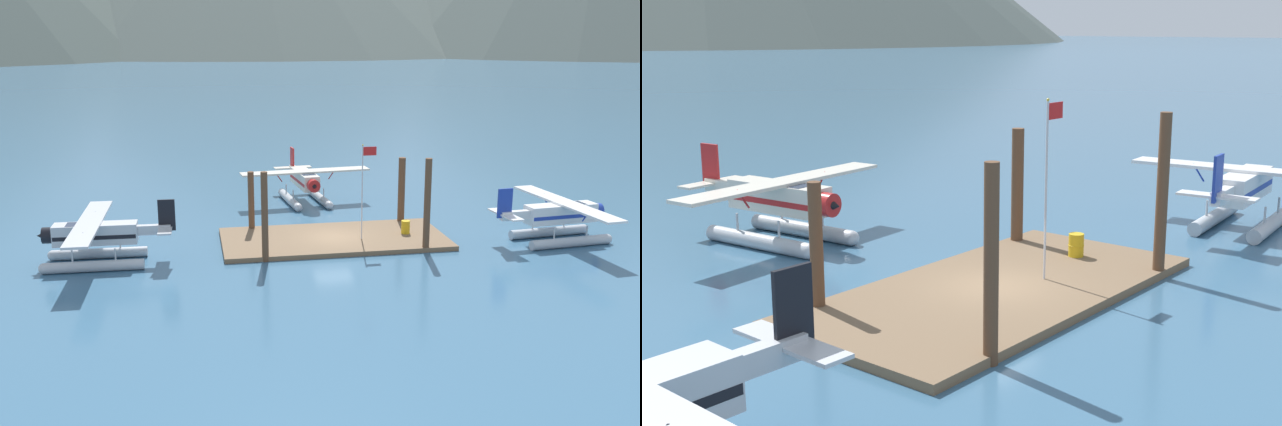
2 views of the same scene
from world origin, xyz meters
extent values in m
plane|color=#38607F|center=(0.00, 0.00, 0.00)|extent=(1200.00, 1200.00, 0.00)
cube|color=brown|center=(0.00, 0.00, 0.15)|extent=(14.73, 7.12, 0.30)
cylinder|color=brown|center=(-4.90, -3.44, 2.75)|extent=(0.41, 0.41, 5.50)
cylinder|color=brown|center=(5.24, -3.32, 2.98)|extent=(0.42, 0.42, 5.96)
cylinder|color=brown|center=(-5.13, 3.16, 2.12)|extent=(0.42, 0.42, 4.24)
cylinder|color=brown|center=(5.52, 3.14, 2.44)|extent=(0.49, 0.49, 4.88)
cylinder|color=silver|center=(1.70, -0.76, 3.37)|extent=(0.08, 0.08, 6.13)
cube|color=red|center=(2.15, -0.76, 6.08)|extent=(0.90, 0.03, 0.56)
sphere|color=gold|center=(1.70, -0.76, 6.48)|extent=(0.10, 0.10, 0.10)
cylinder|color=gold|center=(4.89, -0.08, 0.74)|extent=(0.58, 0.58, 0.88)
torus|color=gold|center=(4.89, -0.08, 0.74)|extent=(0.62, 0.62, 0.04)
cylinder|color=#B7BABF|center=(1.11, 11.30, 0.32)|extent=(1.17, 5.64, 0.64)
sphere|color=#B7BABF|center=(1.38, 8.51, 0.32)|extent=(0.64, 0.64, 0.64)
cylinder|color=#B7BABF|center=(-1.38, 11.06, 0.32)|extent=(1.17, 5.64, 0.64)
sphere|color=#B7BABF|center=(-1.11, 8.27, 0.32)|extent=(0.64, 0.64, 0.64)
cylinder|color=#B7BABF|center=(1.23, 10.10, 0.99)|extent=(0.10, 0.10, 0.70)
cylinder|color=#B7BABF|center=(1.00, 12.49, 0.99)|extent=(0.10, 0.10, 0.70)
cylinder|color=#B7BABF|center=(-1.26, 9.86, 0.99)|extent=(0.10, 0.10, 0.70)
cylinder|color=#B7BABF|center=(-1.49, 12.25, 0.99)|extent=(0.10, 0.10, 0.70)
cube|color=silver|center=(-0.13, 11.18, 1.94)|extent=(1.69, 4.90, 1.20)
cube|color=#B21E1E|center=(-0.13, 11.18, 1.84)|extent=(1.70, 4.80, 0.24)
cube|color=#283347|center=(-0.03, 10.10, 2.27)|extent=(1.15, 1.20, 0.56)
cube|color=silver|center=(-0.10, 10.88, 2.61)|extent=(10.49, 2.39, 0.14)
cylinder|color=#B21E1E|center=(2.09, 11.09, 2.27)|extent=(0.63, 0.14, 0.84)
cylinder|color=#B21E1E|center=(-2.29, 10.67, 2.27)|extent=(0.63, 0.14, 0.84)
cylinder|color=#B21E1E|center=(0.13, 8.49, 1.94)|extent=(1.01, 0.69, 0.96)
cone|color=black|center=(0.17, 8.04, 1.94)|extent=(0.39, 0.38, 0.36)
cube|color=silver|center=(-0.44, 14.41, 2.04)|extent=(0.65, 2.23, 0.56)
cube|color=#B21E1E|center=(-0.53, 15.31, 2.89)|extent=(0.22, 1.01, 1.90)
cube|color=silver|center=(-0.52, 15.21, 2.14)|extent=(3.26, 1.10, 0.10)
cylinder|color=#B7BABF|center=(14.44, -1.56, 0.32)|extent=(5.64, 1.19, 0.64)
sphere|color=#B7BABF|center=(17.22, -1.28, 0.32)|extent=(0.64, 0.64, 0.64)
cylinder|color=#B7BABF|center=(14.68, -4.05, 0.32)|extent=(5.64, 1.19, 0.64)
cylinder|color=#B7BABF|center=(15.63, -1.44, 0.99)|extent=(0.10, 0.10, 0.70)
cylinder|color=#B7BABF|center=(13.24, -1.68, 0.99)|extent=(0.10, 0.10, 0.70)
cylinder|color=#B7BABF|center=(15.88, -3.93, 0.99)|extent=(0.10, 0.10, 0.70)
cylinder|color=#B7BABF|center=(13.49, -4.17, 0.99)|extent=(0.10, 0.10, 0.70)
cube|color=white|center=(14.56, -2.80, 1.94)|extent=(4.90, 1.71, 1.20)
cube|color=#1E389E|center=(14.56, -2.80, 1.84)|extent=(4.81, 1.72, 0.24)
cube|color=#283347|center=(15.63, -2.70, 2.27)|extent=(1.20, 1.16, 0.56)
cube|color=white|center=(14.86, -2.77, 2.61)|extent=(2.42, 10.49, 0.14)
cylinder|color=#1E389E|center=(14.64, -0.58, 2.27)|extent=(0.14, 0.63, 0.84)
cylinder|color=#1E389E|center=(17.25, -2.54, 1.94)|extent=(0.69, 1.01, 0.96)
cone|color=black|center=(17.69, -2.49, 1.94)|extent=(0.38, 0.39, 0.36)
cube|color=white|center=(11.32, -3.12, 2.04)|extent=(2.23, 0.65, 0.56)
cube|color=#1E389E|center=(10.43, -3.21, 2.89)|extent=(1.01, 0.22, 1.90)
cube|color=white|center=(10.53, -3.20, 2.14)|extent=(1.11, 3.26, 0.10)
cylinder|color=#B7BABF|center=(-13.55, -1.09, 0.99)|extent=(0.10, 0.10, 0.70)
cube|color=silver|center=(-11.54, -2.39, 2.04)|extent=(2.21, 0.50, 0.56)
cube|color=black|center=(-10.64, -2.41, 2.89)|extent=(1.00, 0.15, 1.90)
cube|color=silver|center=(-10.74, -2.41, 2.14)|extent=(0.88, 3.22, 0.10)
camera|label=1|loc=(-9.12, -44.60, 13.57)|focal=40.29mm
camera|label=2|loc=(-21.71, -16.12, 8.88)|focal=47.11mm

